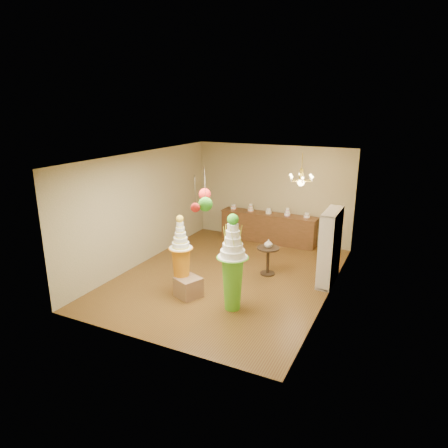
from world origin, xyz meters
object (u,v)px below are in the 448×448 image
at_px(pedestal_orange, 181,264).
at_px(sideboard, 268,227).
at_px(pedestal_green, 233,271).
at_px(round_table, 268,257).

bearing_deg(pedestal_orange, sideboard, 82.86).
distance_m(pedestal_green, pedestal_orange, 1.35).
bearing_deg(pedestal_green, sideboard, 100.32).
distance_m(pedestal_green, round_table, 2.06).
bearing_deg(pedestal_green, round_table, 88.40).
xyz_separation_m(sideboard, round_table, (0.86, -2.39, -0.01)).
distance_m(sideboard, round_table, 2.54).
height_order(pedestal_green, round_table, pedestal_green).
bearing_deg(sideboard, round_table, -70.20).
height_order(pedestal_orange, round_table, pedestal_orange).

